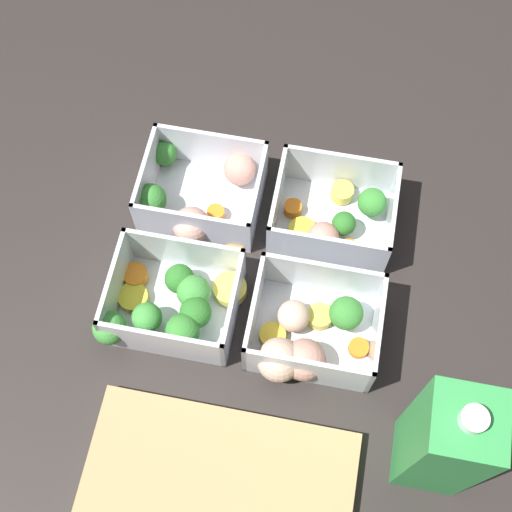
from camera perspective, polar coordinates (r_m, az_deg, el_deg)
name	(u,v)px	position (r m, az deg, el deg)	size (l,w,h in m)	color
ground_plane	(256,264)	(0.86, 0.00, -0.67)	(4.00, 4.00, 0.00)	#282321
container_near_left	(335,217)	(0.86, 6.31, 3.13)	(0.14, 0.12, 0.07)	silver
container_near_right	(198,194)	(0.87, -4.70, 4.95)	(0.15, 0.14, 0.07)	silver
container_far_left	(307,336)	(0.80, 4.09, -6.40)	(0.14, 0.14, 0.07)	silver
container_far_right	(172,305)	(0.81, -6.75, -3.88)	(0.16, 0.13, 0.07)	silver
juice_carton	(444,441)	(0.72, 14.84, -14.15)	(0.07, 0.07, 0.20)	green
cutting_board	(216,496)	(0.78, -3.24, -18.64)	(0.28, 0.18, 0.02)	tan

